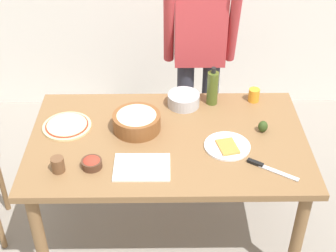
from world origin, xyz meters
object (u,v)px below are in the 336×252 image
object	(u,v)px
popcorn_bowl	(137,120)
avocado	(263,126)
pizza_raw_on_board	(67,126)
plate_with_slice	(227,146)
dining_table	(168,150)
person_cook	(200,49)
small_sauce_bowl	(92,163)
cup_small_brown	(58,165)
cutting_board_white	(142,167)
cup_orange	(254,95)
mixing_bowl_steel	(184,100)
olive_oil_bottle	(213,88)
chef_knife	(266,167)

from	to	relation	value
popcorn_bowl	avocado	xyz separation A→B (m)	(0.74, -0.03, -0.03)
pizza_raw_on_board	plate_with_slice	distance (m)	0.95
dining_table	person_cook	size ratio (longest dim) A/B	0.99
popcorn_bowl	avocado	distance (m)	0.74
dining_table	plate_with_slice	size ratio (longest dim) A/B	6.15
small_sauce_bowl	pizza_raw_on_board	bearing A→B (deg)	117.60
plate_with_slice	cup_small_brown	distance (m)	0.93
small_sauce_bowl	cutting_board_white	size ratio (longest dim) A/B	0.37
small_sauce_bowl	cup_orange	xyz separation A→B (m)	(0.96, 0.64, 0.01)
avocado	mixing_bowl_steel	bearing A→B (deg)	148.03
mixing_bowl_steel	cup_orange	world-z (taller)	cup_orange
cup_orange	cutting_board_white	size ratio (longest dim) A/B	0.28
popcorn_bowl	cup_orange	distance (m)	0.79
dining_table	cup_orange	distance (m)	0.69
cup_orange	small_sauce_bowl	bearing A→B (deg)	-146.51
pizza_raw_on_board	cup_small_brown	distance (m)	0.39
popcorn_bowl	olive_oil_bottle	size ratio (longest dim) A/B	1.09
pizza_raw_on_board	popcorn_bowl	bearing A→B (deg)	-3.37
small_sauce_bowl	avocado	bearing A→B (deg)	17.69
cup_small_brown	chef_knife	xyz separation A→B (m)	(1.10, 0.01, -0.04)
plate_with_slice	mixing_bowl_steel	xyz separation A→B (m)	(-0.23, 0.43, 0.03)
person_cook	mixing_bowl_steel	world-z (taller)	person_cook
popcorn_bowl	cup_small_brown	distance (m)	0.54
popcorn_bowl	olive_oil_bottle	bearing A→B (deg)	30.51
pizza_raw_on_board	small_sauce_bowl	xyz separation A→B (m)	(0.19, -0.36, 0.02)
plate_with_slice	cutting_board_white	xyz separation A→B (m)	(-0.47, -0.17, -0.00)
dining_table	cup_small_brown	bearing A→B (deg)	-154.57
mixing_bowl_steel	olive_oil_bottle	distance (m)	0.20
dining_table	avocado	world-z (taller)	avocado
plate_with_slice	pizza_raw_on_board	bearing A→B (deg)	167.59
person_cook	chef_knife	size ratio (longest dim) A/B	6.33
pizza_raw_on_board	cup_orange	world-z (taller)	cup_orange
pizza_raw_on_board	popcorn_bowl	distance (m)	0.42
olive_oil_bottle	cup_small_brown	distance (m)	1.08
plate_with_slice	olive_oil_bottle	distance (m)	0.47
mixing_bowl_steel	olive_oil_bottle	world-z (taller)	olive_oil_bottle
popcorn_bowl	chef_knife	bearing A→B (deg)	-27.28
popcorn_bowl	chef_knife	xyz separation A→B (m)	(0.70, -0.36, -0.05)
cutting_board_white	mixing_bowl_steel	bearing A→B (deg)	67.93
small_sauce_bowl	cup_orange	size ratio (longest dim) A/B	1.29
pizza_raw_on_board	cup_small_brown	bearing A→B (deg)	-87.43
pizza_raw_on_board	cup_small_brown	xyz separation A→B (m)	(0.02, -0.39, 0.03)
popcorn_bowl	olive_oil_bottle	xyz separation A→B (m)	(0.46, 0.27, 0.05)
person_cook	cup_orange	world-z (taller)	person_cook
cup_small_brown	chef_knife	size ratio (longest dim) A/B	0.33
pizza_raw_on_board	cup_small_brown	world-z (taller)	cup_small_brown
cup_orange	avocado	distance (m)	0.33
plate_with_slice	cup_orange	world-z (taller)	cup_orange
dining_table	person_cook	bearing A→B (deg)	73.53
avocado	pizza_raw_on_board	bearing A→B (deg)	177.21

